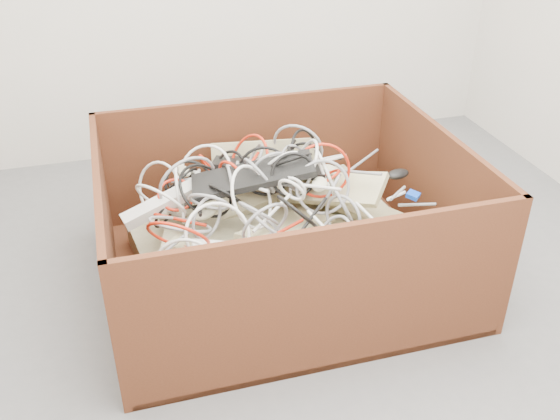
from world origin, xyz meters
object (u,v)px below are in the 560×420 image
object	(u,v)px
cardboard_box	(277,248)
power_strip_left	(164,203)
vga_plug	(413,195)
power_strip_right	(233,250)

from	to	relation	value
cardboard_box	power_strip_left	xyz separation A→B (m)	(-0.41, 0.11, 0.21)
power_strip_left	vga_plug	bearing A→B (deg)	-27.58
power_strip_left	vga_plug	xyz separation A→B (m)	(0.92, -0.24, 0.02)
power_strip_left	power_strip_right	bearing A→B (deg)	-73.31
cardboard_box	power_strip_right	distance (m)	0.37
cardboard_box	power_strip_right	world-z (taller)	cardboard_box
power_strip_left	vga_plug	size ratio (longest dim) A/B	7.44
power_strip_right	vga_plug	distance (m)	0.73
vga_plug	power_strip_left	bearing A→B (deg)	-147.10
cardboard_box	power_strip_left	size ratio (longest dim) A/B	3.99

